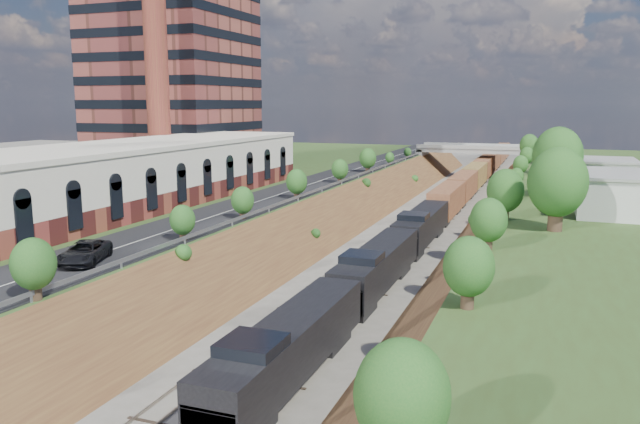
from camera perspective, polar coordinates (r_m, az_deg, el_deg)
platform_left at (r=94.47m, az=-11.33°, el=1.27°), size 44.00×180.00×5.00m
embankment_left at (r=85.48m, az=1.38°, el=-1.14°), size 10.00×180.00×10.00m
embankment_right at (r=81.14m, az=16.23°, el=-2.15°), size 10.00×180.00×10.00m
rail_left_track at (r=83.15m, az=6.85°, el=-1.46°), size 1.58×180.00×0.18m
rail_right_track at (r=82.11m, az=10.38°, el=-1.70°), size 1.58×180.00×0.18m
road at (r=86.22m, az=-1.44°, el=2.35°), size 8.00×180.00×0.10m
guardrail at (r=84.54m, az=1.09°, el=2.54°), size 0.10×171.00×0.70m
commercial_building at (r=72.93m, az=-17.24°, el=3.25°), size 14.30×62.30×7.00m
highrise_tower at (r=110.70m, az=-13.56°, el=18.22°), size 22.00×22.00×53.90m
smokestack at (r=92.14m, az=-14.82°, el=14.96°), size 3.20×3.20×40.00m
overpass at (r=142.69m, az=13.87°, el=5.03°), size 24.50×8.30×7.40m
white_building_near at (r=72.23m, az=25.92°, el=1.43°), size 9.00×12.00×4.00m
white_building_far at (r=93.99m, az=24.42°, el=3.17°), size 8.00×10.00×3.60m
tree_right_large at (r=59.69m, az=20.90°, el=2.50°), size 5.25×5.25×7.61m
tree_left_crest at (r=49.28m, az=-14.95°, el=-1.40°), size 2.45×2.45×3.55m
freight_train at (r=114.41m, az=13.41°, el=2.76°), size 3.10×174.31×4.62m
suv at (r=47.95m, az=-20.72°, el=-3.45°), size 4.30×6.04×1.53m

